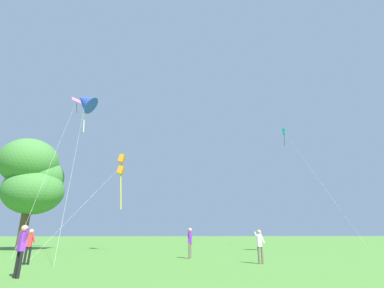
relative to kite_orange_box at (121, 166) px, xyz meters
The scene contains 9 objects.
kite_orange_box is the anchor object (origin of this frame).
kite_blue_delta 7.21m from the kite_orange_box, 155.60° to the right, with size 4.10×11.83×14.98m.
kite_teal_box 25.28m from the kite_orange_box, 23.83° to the left, with size 4.01×8.65×16.59m.
kite_pink_low 9.16m from the kite_orange_box, 163.91° to the left, with size 2.01×11.73×16.27m.
person_in_red_shirt 13.41m from the kite_orange_box, 102.70° to the right, with size 0.55×0.23×1.70m.
person_with_spool 16.72m from the kite_orange_box, 52.73° to the right, with size 0.54×0.23×1.68m.
person_in_blue_jacket 17.31m from the kite_orange_box, 92.99° to the right, with size 0.50×0.42×1.77m.
person_foreground_watcher 12.42m from the kite_orange_box, 55.29° to the right, with size 0.35×0.56×1.82m.
tree_left_oak 9.03m from the kite_orange_box, 168.56° to the left, with size 6.26×6.02×10.66m.
Camera 1 is at (-2.08, -3.80, 1.46)m, focal length 25.78 mm.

